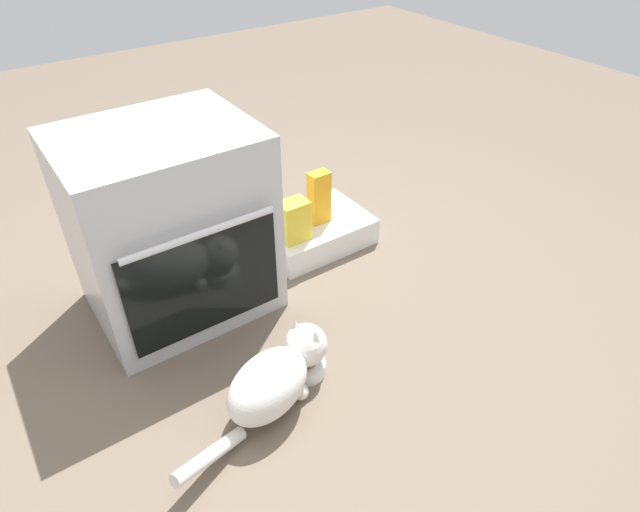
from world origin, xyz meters
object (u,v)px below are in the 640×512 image
(cat, at_px, (275,378))
(juice_carton, at_px, (319,197))
(food_bowl, at_px, (306,365))
(snack_bag, at_px, (294,221))
(soda_can, at_px, (319,193))
(pantry_cabinet, at_px, (314,231))
(oven, at_px, (170,226))

(cat, xyz_separation_m, juice_carton, (0.62, 0.65, 0.13))
(food_bowl, distance_m, snack_bag, 0.66)
(soda_can, bearing_deg, pantry_cabinet, -134.96)
(food_bowl, bearing_deg, soda_can, 52.22)
(juice_carton, bearing_deg, food_bowl, -128.28)
(oven, bearing_deg, food_bowl, -71.98)
(juice_carton, bearing_deg, snack_bag, -161.90)
(snack_bag, bearing_deg, pantry_cabinet, 26.44)
(oven, distance_m, juice_carton, 0.68)
(cat, height_order, juice_carton, juice_carton)
(food_bowl, relative_size, cat, 0.22)
(pantry_cabinet, distance_m, cat, 0.91)
(oven, relative_size, snack_bag, 4.00)
(oven, height_order, soda_can, oven)
(oven, distance_m, cat, 0.69)
(soda_can, bearing_deg, cat, -132.41)
(soda_can, relative_size, snack_bag, 0.67)
(pantry_cabinet, bearing_deg, food_bowl, -126.52)
(food_bowl, xyz_separation_m, snack_bag, (0.31, 0.55, 0.18))
(oven, height_order, pantry_cabinet, oven)
(soda_can, bearing_deg, juice_carton, -125.10)
(pantry_cabinet, bearing_deg, juice_carton, -57.92)
(oven, height_order, food_bowl, oven)
(soda_can, height_order, juice_carton, juice_carton)
(cat, bearing_deg, juice_carton, 27.11)
(pantry_cabinet, xyz_separation_m, cat, (-0.61, -0.68, 0.05))
(food_bowl, xyz_separation_m, soda_can, (0.56, 0.72, 0.15))
(pantry_cabinet, bearing_deg, soda_can, 45.04)
(soda_can, relative_size, juice_carton, 0.50)
(cat, xyz_separation_m, soda_can, (0.71, 0.77, 0.07))
(food_bowl, bearing_deg, snack_bag, 60.51)
(oven, distance_m, pantry_cabinet, 0.72)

